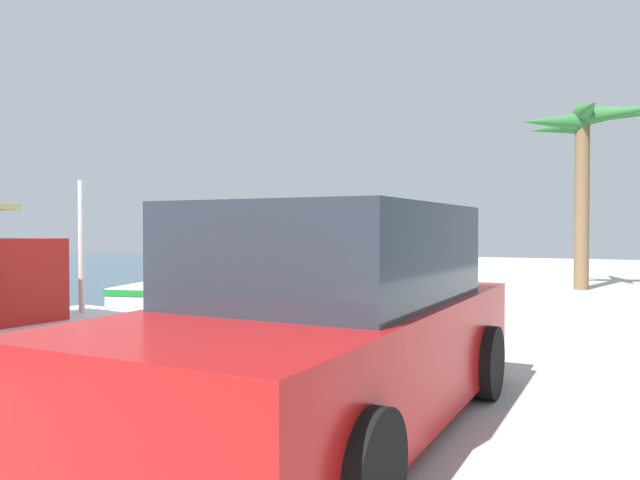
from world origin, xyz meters
The scene contains 9 objects.
quay_pier centered at (0.00, -5.00, 0.40)m, with size 36.00×10.00×0.80m, color #B2B2AD.
fishing_boat_third centered at (0.91, 2.92, 0.68)m, with size 5.63×2.95×2.99m.
fishing_boat_fourth centered at (12.31, 2.05, 0.72)m, with size 4.71×1.83×3.29m.
pelican centered at (-4.87, -1.48, 1.20)m, with size 0.85×0.79×0.82m.
fisherman_standing centered at (6.33, -2.05, 1.73)m, with size 0.56×0.42×1.67m.
parked_car centered at (-7.77, -4.13, 1.52)m, with size 4.20×2.07×1.57m.
mooring_bollard_second centered at (-2.50, -0.45, 1.02)m, with size 0.26×0.26×0.44m, color #333338.
mooring_bollard_third centered at (7.71, -0.45, 1.01)m, with size 0.25×0.25×0.42m, color #333338.
palm_tree centered at (3.42, -5.79, 4.33)m, with size 3.01×3.07×4.20m.
Camera 1 is at (-11.76, -5.79, 2.21)m, focal length 34.59 mm.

